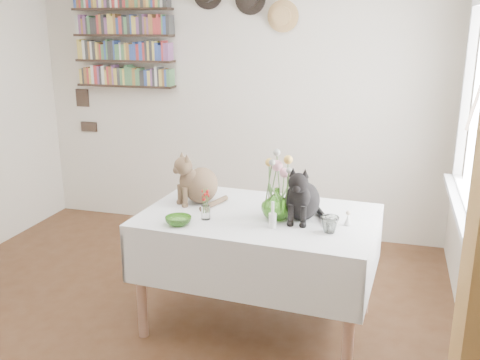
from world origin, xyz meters
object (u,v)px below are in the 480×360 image
(dining_table, at_px, (259,242))
(tabby_cat, at_px, (201,176))
(bookshelf_unit, at_px, (124,39))
(flower_vase, at_px, (277,204))
(black_cat, at_px, (303,191))

(dining_table, relative_size, tabby_cat, 4.19)
(dining_table, height_order, tabby_cat, tabby_cat)
(tabby_cat, xyz_separation_m, bookshelf_unit, (-1.32, 1.49, 0.86))
(dining_table, xyz_separation_m, bookshelf_unit, (-1.77, 1.64, 1.24))
(tabby_cat, relative_size, bookshelf_unit, 0.37)
(tabby_cat, distance_m, flower_vase, 0.61)
(dining_table, xyz_separation_m, tabby_cat, (-0.45, 0.14, 0.38))
(black_cat, height_order, bookshelf_unit, bookshelf_unit)
(dining_table, distance_m, bookshelf_unit, 2.71)
(black_cat, relative_size, bookshelf_unit, 0.37)
(flower_vase, bearing_deg, tabby_cat, 161.40)
(tabby_cat, height_order, bookshelf_unit, bookshelf_unit)
(flower_vase, height_order, bookshelf_unit, bookshelf_unit)
(black_cat, distance_m, flower_vase, 0.18)
(dining_table, bearing_deg, tabby_cat, 162.26)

